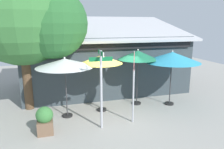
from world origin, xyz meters
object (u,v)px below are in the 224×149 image
stop_sign (134,73)px  sidewalk_planter (45,120)px  street_sign_post (101,82)px  patio_umbrella_mustard_center (101,60)px  patio_umbrella_forest_green_right (138,56)px  patio_umbrella_teal_far_right (172,57)px  patio_umbrella_ivory_left (65,63)px  shade_tree (28,15)px

stop_sign → sidewalk_planter: bearing=-180.0°
street_sign_post → sidewalk_planter: 2.48m
stop_sign → patio_umbrella_mustard_center: (-0.95, 1.53, 0.33)m
patio_umbrella_mustard_center → patio_umbrella_forest_green_right: (1.90, 0.34, 0.08)m
stop_sign → street_sign_post: bearing=-173.8°
stop_sign → patio_umbrella_teal_far_right: (2.50, 1.35, 0.33)m
street_sign_post → patio_umbrella_ivory_left: 1.94m
street_sign_post → patio_umbrella_forest_green_right: 3.11m
patio_umbrella_ivory_left → patio_umbrella_forest_green_right: patio_umbrella_forest_green_right is taller
shade_tree → patio_umbrella_mustard_center: bearing=-19.9°
patio_umbrella_mustard_center → shade_tree: (-2.97, 1.08, 1.93)m
patio_umbrella_mustard_center → patio_umbrella_teal_far_right: patio_umbrella_teal_far_right is taller
patio_umbrella_mustard_center → patio_umbrella_forest_green_right: size_ratio=0.96×
patio_umbrella_teal_far_right → sidewalk_planter: (-5.96, -1.35, -1.86)m
patio_umbrella_teal_far_right → sidewalk_planter: bearing=-167.2°
patio_umbrella_mustard_center → stop_sign: bearing=-58.0°
stop_sign → patio_umbrella_forest_green_right: size_ratio=1.06×
patio_umbrella_ivory_left → patio_umbrella_teal_far_right: bearing=0.6°
stop_sign → patio_umbrella_forest_green_right: 2.13m
street_sign_post → sidewalk_planter: size_ratio=2.91×
stop_sign → patio_umbrella_mustard_center: bearing=122.0°
patio_umbrella_mustard_center → shade_tree: bearing=160.1°
shade_tree → sidewalk_planter: (0.47, -2.60, -3.78)m
stop_sign → patio_umbrella_mustard_center: 1.83m
patio_umbrella_teal_far_right → sidewalk_planter: patio_umbrella_teal_far_right is taller
patio_umbrella_ivory_left → shade_tree: bearing=136.4°
patio_umbrella_forest_green_right → street_sign_post: bearing=-138.8°
patio_umbrella_ivory_left → sidewalk_planter: patio_umbrella_ivory_left is taller
patio_umbrella_teal_far_right → patio_umbrella_forest_green_right: bearing=161.9°
patio_umbrella_ivory_left → shade_tree: size_ratio=0.39×
patio_umbrella_mustard_center → shade_tree: size_ratio=0.40×
patio_umbrella_ivory_left → sidewalk_planter: size_ratio=2.53×
stop_sign → patio_umbrella_ivory_left: 2.88m
patio_umbrella_forest_green_right → patio_umbrella_teal_far_right: patio_umbrella_forest_green_right is taller
patio_umbrella_mustard_center → patio_umbrella_teal_far_right: size_ratio=0.98×
stop_sign → patio_umbrella_forest_green_right: bearing=63.2°
patio_umbrella_teal_far_right → stop_sign: bearing=-151.6°
patio_umbrella_mustard_center → patio_umbrella_ivory_left: bearing=-171.8°
patio_umbrella_ivory_left → shade_tree: 2.72m
patio_umbrella_mustard_center → patio_umbrella_teal_far_right: 3.46m
patio_umbrella_forest_green_right → stop_sign: bearing=-116.8°
patio_umbrella_mustard_center → sidewalk_planter: size_ratio=2.58×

